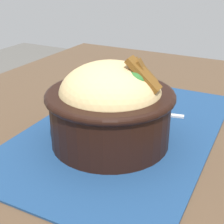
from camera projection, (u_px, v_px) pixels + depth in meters
name	position (u px, v px, depth m)	size (l,w,h in m)	color
table	(117.00, 179.00, 0.56)	(1.08, 0.82, 0.76)	#4C3826
placemat	(122.00, 129.00, 0.54)	(0.45, 0.29, 0.00)	navy
bowl	(112.00, 106.00, 0.48)	(0.20, 0.20, 0.14)	black
fork	(146.00, 112.00, 0.59)	(0.04, 0.13, 0.00)	silver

